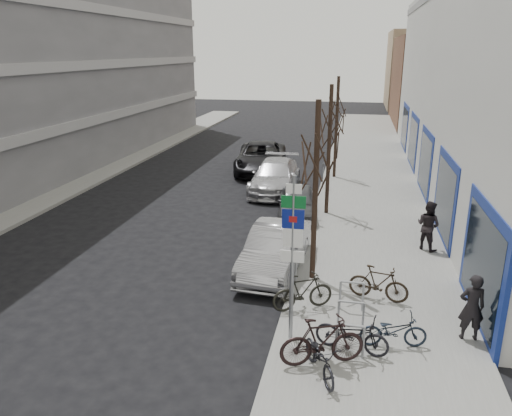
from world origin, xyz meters
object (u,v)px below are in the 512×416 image
at_px(highway_sign_pole, 292,250).
at_px(tree_near, 317,150).
at_px(parked_car_mid, 297,203).
at_px(meter_front, 296,259).
at_px(pedestrian_near, 472,307).
at_px(parked_car_back, 275,176).
at_px(bike_near_left, 320,355).
at_px(bike_near_right, 322,341).
at_px(bike_rack, 351,313).
at_px(parked_car_front, 275,249).
at_px(tree_far, 338,103).
at_px(pedestrian_far, 428,225).
at_px(bike_mid_curb, 394,328).
at_px(tree_mid, 330,120).
at_px(meter_mid, 313,205).
at_px(meter_back, 323,173).
at_px(lane_car, 261,157).
at_px(bike_mid_inner, 303,291).
at_px(bike_far_curb, 352,331).
at_px(bike_far_inner, 379,283).

distance_m(highway_sign_pole, tree_near, 3.88).
bearing_deg(parked_car_mid, tree_near, -85.52).
bearing_deg(meter_front, pedestrian_near, -25.90).
xyz_separation_m(tree_near, pedestrian_near, (4.00, -2.66, -3.11)).
xyz_separation_m(meter_front, parked_car_back, (-2.35, 10.49, -0.15)).
distance_m(bike_near_left, parked_car_back, 15.15).
bearing_deg(parked_car_back, bike_near_right, -77.28).
distance_m(bike_rack, parked_car_front, 4.25).
height_order(bike_near_left, parked_car_front, parked_car_front).
height_order(tree_far, meter_front, tree_far).
distance_m(tree_near, parked_car_front, 3.64).
bearing_deg(highway_sign_pole, pedestrian_far, 59.42).
relative_size(tree_near, bike_mid_curb, 3.52).
relative_size(tree_near, parked_car_front, 1.23).
bearing_deg(tree_mid, parked_car_mid, -157.43).
bearing_deg(meter_mid, parked_car_front, -100.21).
height_order(bike_near_right, pedestrian_far, pedestrian_far).
distance_m(bike_rack, meter_back, 13.50).
height_order(bike_near_left, pedestrian_far, pedestrian_far).
xyz_separation_m(bike_rack, tree_mid, (-1.20, 9.40, 3.44)).
bearing_deg(pedestrian_near, pedestrian_far, -92.88).
bearing_deg(parked_car_back, pedestrian_far, -47.44).
relative_size(highway_sign_pole, parked_car_front, 0.94).
relative_size(tree_mid, parked_car_mid, 1.39).
height_order(bike_near_right, parked_car_mid, parked_car_mid).
relative_size(bike_rack, bike_mid_curb, 1.45).
height_order(meter_front, meter_back, same).
bearing_deg(bike_mid_curb, bike_rack, 56.84).
bearing_deg(bike_rack, meter_front, 124.51).
height_order(meter_back, parked_car_back, parked_car_back).
distance_m(bike_near_right, pedestrian_far, 8.08).
distance_m(bike_near_left, parked_car_mid, 10.93).
relative_size(tree_far, meter_mid, 4.33).
bearing_deg(pedestrian_far, lane_car, -14.69).
bearing_deg(parked_car_back, lane_car, 109.63).
bearing_deg(bike_rack, parked_car_front, 125.19).
relative_size(tree_far, bike_mid_inner, 3.20).
distance_m(meter_mid, parked_car_back, 5.52).
xyz_separation_m(bike_far_curb, pedestrian_near, (2.75, 1.09, 0.31)).
bearing_deg(lane_car, bike_near_left, -82.58).
xyz_separation_m(tree_mid, meter_front, (-0.45, -7.00, -3.19)).
bearing_deg(bike_far_inner, bike_far_curb, 178.81).
distance_m(tree_mid, meter_front, 7.70).
xyz_separation_m(meter_mid, pedestrian_far, (4.14, -1.93, 0.12)).
relative_size(bike_mid_curb, parked_car_back, 0.30).
xyz_separation_m(bike_near_left, bike_mid_inner, (-0.68, 2.75, 0.04)).
xyz_separation_m(tree_near, parked_car_mid, (-1.20, 6.00, -3.43)).
relative_size(highway_sign_pole, parked_car_back, 0.80).
height_order(tree_far, parked_car_front, tree_far).
bearing_deg(meter_back, pedestrian_near, -71.33).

